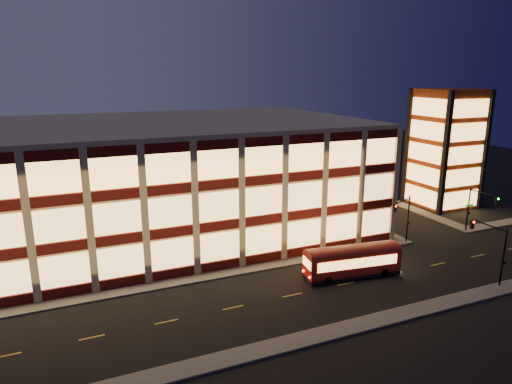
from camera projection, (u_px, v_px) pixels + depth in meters
name	position (u px, v px, depth m)	size (l,w,h in m)	color
ground	(231.00, 277.00, 46.88)	(200.00, 200.00, 0.00)	black
sidewalk_office_south	(200.00, 278.00, 46.59)	(54.00, 2.00, 0.15)	#514F4C
sidewalk_office_east	(332.00, 207.00, 70.79)	(2.00, 30.00, 0.15)	#514F4C
sidewalk_tower_south	(499.00, 224.00, 63.12)	(14.00, 2.00, 0.15)	#514F4C
sidewalk_tower_west	(389.00, 200.00, 75.01)	(2.00, 30.00, 0.15)	#514F4C
sidewalk_near	(289.00, 343.00, 35.32)	(100.00, 2.00, 0.15)	#514F4C
office_building	(163.00, 177.00, 58.93)	(50.45, 30.45, 14.50)	tan
stair_tower	(445.00, 148.00, 70.56)	(8.60, 8.60, 18.00)	#8C3814
traffic_signal_far	(403.00, 213.00, 54.58)	(3.79, 1.87, 6.00)	black
traffic_signal_right	(478.00, 204.00, 58.16)	(1.20, 4.37, 6.00)	black
traffic_signal_near	(492.00, 242.00, 45.07)	(0.32, 4.45, 6.00)	black
trolley_bus	(352.00, 260.00, 46.57)	(10.16, 3.71, 3.36)	maroon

